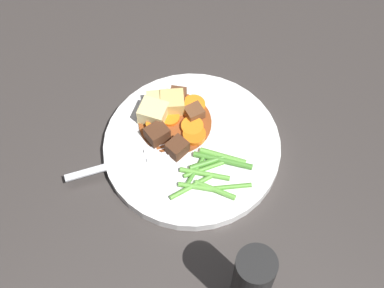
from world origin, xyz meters
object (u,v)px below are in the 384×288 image
carrot_slice_3 (194,106)px  potato_chunk_1 (157,102)px  potato_chunk_2 (172,103)px  meat_chunk_2 (157,134)px  meat_chunk_3 (194,113)px  carrot_slice_2 (194,135)px  potato_chunk_0 (153,113)px  carrot_slice_0 (170,118)px  carrot_slice_4 (192,127)px  meat_chunk_1 (178,96)px  dinner_plate (192,147)px  pepper_mill (251,283)px  fork (131,160)px  carrot_slice_1 (155,126)px  meat_chunk_0 (177,148)px

carrot_slice_3 → potato_chunk_1: potato_chunk_1 is taller
potato_chunk_1 → potato_chunk_2: (-0.02, -0.01, 0.00)m
meat_chunk_2 → meat_chunk_3: (-0.01, -0.06, -0.00)m
carrot_slice_3 → meat_chunk_2: (0.00, 0.08, 0.01)m
carrot_slice_2 → potato_chunk_0: 0.07m
carrot_slice_0 → meat_chunk_3: size_ratio=1.17×
carrot_slice_0 → carrot_slice_4: (-0.04, -0.01, 0.00)m
meat_chunk_1 → meat_chunk_3: (-0.04, 0.01, 0.00)m
carrot_slice_3 → dinner_plate: bearing=130.3°
meat_chunk_2 → pepper_mill: (-0.24, 0.09, 0.04)m
meat_chunk_1 → fork: size_ratio=0.14×
carrot_slice_0 → fork: carrot_slice_0 is taller
carrot_slice_1 → carrot_slice_2: (-0.05, -0.03, -0.00)m
meat_chunk_1 → meat_chunk_2: size_ratio=0.78×
potato_chunk_1 → meat_chunk_0: size_ratio=1.01×
carrot_slice_2 → meat_chunk_2: size_ratio=1.12×
potato_chunk_1 → potato_chunk_2: potato_chunk_2 is taller
meat_chunk_3 → meat_chunk_2: bearing=78.3°
potato_chunk_1 → meat_chunk_2: (-0.04, 0.04, -0.00)m
potato_chunk_1 → meat_chunk_1: bearing=-112.9°
carrot_slice_2 → carrot_slice_4: size_ratio=1.03×
meat_chunk_1 → carrot_slice_2: bearing=152.7°
carrot_slice_2 → meat_chunk_3: meat_chunk_3 is taller
carrot_slice_1 → potato_chunk_2: bearing=-82.7°
potato_chunk_1 → pepper_mill: 0.31m
carrot_slice_1 → dinner_plate: bearing=-163.1°
carrot_slice_0 → meat_chunk_0: size_ratio=1.06×
carrot_slice_0 → carrot_slice_3: bearing=-106.5°
dinner_plate → carrot_slice_1: (0.06, 0.02, 0.01)m
carrot_slice_3 → meat_chunk_1: 0.03m
pepper_mill → carrot_slice_2: bearing=-31.5°
carrot_slice_2 → pepper_mill: pepper_mill is taller
carrot_slice_1 → carrot_slice_3: 0.07m
carrot_slice_0 → meat_chunk_0: (-0.05, 0.03, 0.01)m
potato_chunk_1 → meat_chunk_0: 0.08m
meat_chunk_1 → carrot_slice_0: bearing=115.1°
carrot_slice_0 → fork: bearing=95.0°
carrot_slice_0 → meat_chunk_2: 0.04m
carrot_slice_3 → meat_chunk_1: bearing=10.0°
carrot_slice_1 → carrot_slice_4: carrot_slice_1 is taller
fork → pepper_mill: bearing=171.5°
meat_chunk_2 → fork: meat_chunk_2 is taller
dinner_plate → carrot_slice_0: bearing=-9.8°
fork → meat_chunk_3: bearing=-97.6°
carrot_slice_1 → meat_chunk_2: meat_chunk_2 is taller
potato_chunk_0 → pepper_mill: size_ratio=0.28×
potato_chunk_0 → meat_chunk_3: (-0.04, -0.04, -0.00)m
potato_chunk_0 → carrot_slice_3: bearing=-118.9°
dinner_plate → meat_chunk_3: size_ratio=10.29×
dinner_plate → fork: bearing=60.4°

